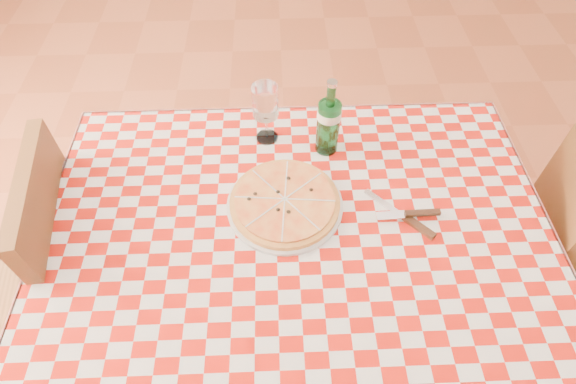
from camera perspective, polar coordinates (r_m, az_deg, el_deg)
name	(u,v)px	position (r m, az deg, el deg)	size (l,w,h in m)	color
dining_table	(296,245)	(1.23, 1.04, -6.75)	(1.20, 0.80, 0.75)	brown
tablecloth	(297,226)	(1.15, 1.11, -4.29)	(1.30, 0.90, 0.01)	#AD140A
chair_far	(46,266)	(1.54, -28.38, -8.21)	(0.47, 0.47, 0.90)	brown
pizza_plate	(285,202)	(1.17, -0.41, -1.23)	(0.31, 0.31, 0.04)	#B9803D
water_bottle	(329,117)	(1.24, 5.22, 9.41)	(0.07, 0.07, 0.24)	#186129
wine_glass	(266,114)	(1.29, -2.84, 9.88)	(0.07, 0.07, 0.19)	white
cutlery	(404,215)	(1.19, 14.57, -2.83)	(0.23, 0.19, 0.02)	silver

